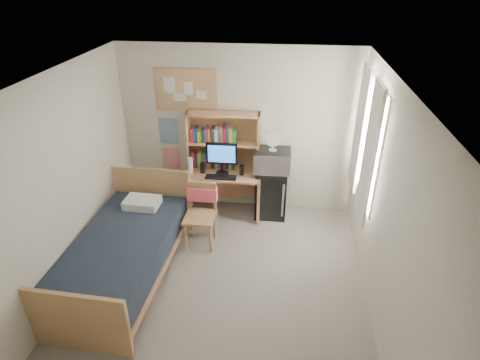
# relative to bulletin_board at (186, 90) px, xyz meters

# --- Properties ---
(floor) EXTENTS (3.60, 4.20, 0.02)m
(floor) POSITION_rel_bulletin_board_xyz_m (0.78, -2.08, -1.93)
(floor) COLOR gray
(floor) RESTS_ON ground
(ceiling) EXTENTS (3.60, 4.20, 0.02)m
(ceiling) POSITION_rel_bulletin_board_xyz_m (0.78, -2.08, 0.68)
(ceiling) COLOR white
(ceiling) RESTS_ON wall_back
(wall_back) EXTENTS (3.60, 0.04, 2.60)m
(wall_back) POSITION_rel_bulletin_board_xyz_m (0.78, 0.02, -0.62)
(wall_back) COLOR beige
(wall_back) RESTS_ON floor
(wall_left) EXTENTS (0.04, 4.20, 2.60)m
(wall_left) POSITION_rel_bulletin_board_xyz_m (-1.02, -2.08, -0.62)
(wall_left) COLOR beige
(wall_left) RESTS_ON floor
(wall_right) EXTENTS (0.04, 4.20, 2.60)m
(wall_right) POSITION_rel_bulletin_board_xyz_m (2.58, -2.08, -0.62)
(wall_right) COLOR beige
(wall_right) RESTS_ON floor
(window_unit) EXTENTS (0.10, 1.40, 1.70)m
(window_unit) POSITION_rel_bulletin_board_xyz_m (2.53, -0.88, -0.32)
(window_unit) COLOR white
(window_unit) RESTS_ON wall_right
(curtain_left) EXTENTS (0.04, 0.55, 1.70)m
(curtain_left) POSITION_rel_bulletin_board_xyz_m (2.50, -1.28, -0.32)
(curtain_left) COLOR white
(curtain_left) RESTS_ON wall_right
(curtain_right) EXTENTS (0.04, 0.55, 1.70)m
(curtain_right) POSITION_rel_bulletin_board_xyz_m (2.50, -0.48, -0.32)
(curtain_right) COLOR white
(curtain_right) RESTS_ON wall_right
(bulletin_board) EXTENTS (0.94, 0.03, 0.64)m
(bulletin_board) POSITION_rel_bulletin_board_xyz_m (0.00, 0.00, 0.00)
(bulletin_board) COLOR tan
(bulletin_board) RESTS_ON wall_back
(poster_wave) EXTENTS (0.30, 0.01, 0.42)m
(poster_wave) POSITION_rel_bulletin_board_xyz_m (-0.32, 0.01, -0.67)
(poster_wave) COLOR #235C8E
(poster_wave) RESTS_ON wall_back
(poster_japan) EXTENTS (0.28, 0.01, 0.36)m
(poster_japan) POSITION_rel_bulletin_board_xyz_m (-0.32, 0.01, -1.14)
(poster_japan) COLOR red
(poster_japan) RESTS_ON wall_back
(desk) EXTENTS (1.20, 0.61, 0.74)m
(desk) POSITION_rel_bulletin_board_xyz_m (0.58, -0.30, -1.55)
(desk) COLOR tan
(desk) RESTS_ON floor
(desk_chair) EXTENTS (0.48, 0.48, 0.93)m
(desk_chair) POSITION_rel_bulletin_board_xyz_m (0.38, -1.16, -1.46)
(desk_chair) COLOR tan
(desk_chair) RESTS_ON floor
(mini_fridge) EXTENTS (0.48, 0.48, 0.81)m
(mini_fridge) POSITION_rel_bulletin_board_xyz_m (1.33, -0.24, -1.51)
(mini_fridge) COLOR black
(mini_fridge) RESTS_ON floor
(bed) EXTENTS (1.21, 2.26, 0.61)m
(bed) POSITION_rel_bulletin_board_xyz_m (-0.45, -1.95, -1.62)
(bed) COLOR black
(bed) RESTS_ON floor
(hutch) EXTENTS (1.10, 0.29, 0.90)m
(hutch) POSITION_rel_bulletin_board_xyz_m (0.58, -0.15, -0.73)
(hutch) COLOR tan
(hutch) RESTS_ON desk
(monitor) EXTENTS (0.47, 0.04, 0.50)m
(monitor) POSITION_rel_bulletin_board_xyz_m (0.58, -0.36, -0.93)
(monitor) COLOR black
(monitor) RESTS_ON desk
(keyboard) EXTENTS (0.47, 0.15, 0.02)m
(keyboard) POSITION_rel_bulletin_board_xyz_m (0.58, -0.50, -1.16)
(keyboard) COLOR black
(keyboard) RESTS_ON desk
(speaker_left) EXTENTS (0.07, 0.07, 0.17)m
(speaker_left) POSITION_rel_bulletin_board_xyz_m (0.28, -0.36, -1.09)
(speaker_left) COLOR black
(speaker_left) RESTS_ON desk
(speaker_right) EXTENTS (0.06, 0.06, 0.16)m
(speaker_right) POSITION_rel_bulletin_board_xyz_m (0.88, -0.36, -1.10)
(speaker_right) COLOR black
(speaker_right) RESTS_ON desk
(water_bottle) EXTENTS (0.08, 0.08, 0.26)m
(water_bottle) POSITION_rel_bulletin_board_xyz_m (0.10, -0.41, -1.05)
(water_bottle) COLOR white
(water_bottle) RESTS_ON desk
(hoodie) EXTENTS (0.42, 0.14, 0.20)m
(hoodie) POSITION_rel_bulletin_board_xyz_m (0.39, -0.96, -1.20)
(hoodie) COLOR #F65D66
(hoodie) RESTS_ON desk_chair
(microwave) EXTENTS (0.54, 0.42, 0.31)m
(microwave) POSITION_rel_bulletin_board_xyz_m (1.33, -0.26, -0.95)
(microwave) COLOR #B5B6BA
(microwave) RESTS_ON mini_fridge
(desk_fan) EXTENTS (0.23, 0.23, 0.28)m
(desk_fan) POSITION_rel_bulletin_board_xyz_m (1.33, -0.26, -0.65)
(desk_fan) COLOR white
(desk_fan) RESTS_ON microwave
(pillow) EXTENTS (0.49, 0.35, 0.11)m
(pillow) POSITION_rel_bulletin_board_xyz_m (-0.41, -1.20, -1.25)
(pillow) COLOR white
(pillow) RESTS_ON bed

